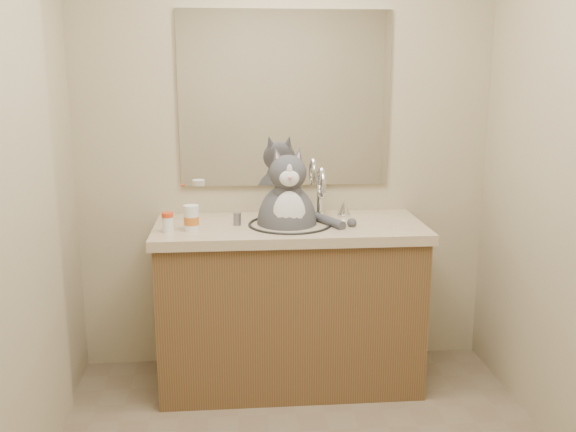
{
  "coord_description": "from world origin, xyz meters",
  "views": [
    {
      "loc": [
        -0.28,
        -2.13,
        1.6
      ],
      "look_at": [
        -0.03,
        0.65,
        0.96
      ],
      "focal_mm": 40.0,
      "sensor_mm": 36.0,
      "label": 1
    }
  ],
  "objects_px": {
    "cat": "(288,217)",
    "pill_bottle_redcap": "(168,222)",
    "pill_bottle_orange": "(191,219)",
    "grey_canister": "(237,219)"
  },
  "relations": [
    {
      "from": "cat",
      "to": "pill_bottle_redcap",
      "type": "xyz_separation_m",
      "value": [
        -0.58,
        -0.12,
        0.02
      ]
    },
    {
      "from": "grey_canister",
      "to": "pill_bottle_redcap",
      "type": "bearing_deg",
      "value": -160.88
    },
    {
      "from": "pill_bottle_orange",
      "to": "grey_canister",
      "type": "relative_size",
      "value": 2.04
    },
    {
      "from": "pill_bottle_orange",
      "to": "pill_bottle_redcap",
      "type": "bearing_deg",
      "value": -169.67
    },
    {
      "from": "pill_bottle_redcap",
      "to": "pill_bottle_orange",
      "type": "bearing_deg",
      "value": 10.33
    },
    {
      "from": "pill_bottle_orange",
      "to": "grey_canister",
      "type": "bearing_deg",
      "value": 23.24
    },
    {
      "from": "pill_bottle_redcap",
      "to": "grey_canister",
      "type": "distance_m",
      "value": 0.35
    },
    {
      "from": "cat",
      "to": "pill_bottle_redcap",
      "type": "distance_m",
      "value": 0.59
    },
    {
      "from": "cat",
      "to": "grey_canister",
      "type": "height_order",
      "value": "cat"
    },
    {
      "from": "pill_bottle_redcap",
      "to": "grey_canister",
      "type": "xyz_separation_m",
      "value": [
        0.33,
        0.11,
        -0.02
      ]
    }
  ]
}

